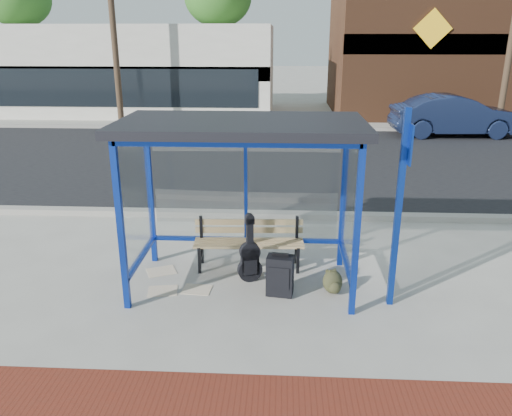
# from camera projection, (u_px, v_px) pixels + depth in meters

# --- Properties ---
(ground) EXTENTS (120.00, 120.00, 0.00)m
(ground) POSITION_uv_depth(u_px,v_px,m) (243.00, 284.00, 7.39)
(ground) COLOR #B2ADA0
(ground) RESTS_ON ground
(brick_paver_strip) EXTENTS (60.00, 1.00, 0.01)m
(brick_paver_strip) POSITION_uv_depth(u_px,v_px,m) (222.00, 406.00, 4.93)
(brick_paver_strip) COLOR maroon
(brick_paver_strip) RESTS_ON ground
(curb_near) EXTENTS (60.00, 0.25, 0.12)m
(curb_near) POSITION_uv_depth(u_px,v_px,m) (254.00, 214.00, 10.11)
(curb_near) COLOR gray
(curb_near) RESTS_ON ground
(street_asphalt) EXTENTS (60.00, 10.00, 0.00)m
(street_asphalt) POSITION_uv_depth(u_px,v_px,m) (264.00, 159.00, 14.94)
(street_asphalt) COLOR black
(street_asphalt) RESTS_ON ground
(curb_far) EXTENTS (60.00, 0.25, 0.12)m
(curb_far) POSITION_uv_depth(u_px,v_px,m) (269.00, 128.00, 19.74)
(curb_far) COLOR gray
(curb_far) RESTS_ON ground
(far_sidewalk) EXTENTS (60.00, 4.00, 0.01)m
(far_sidewalk) POSITION_uv_depth(u_px,v_px,m) (270.00, 122.00, 21.56)
(far_sidewalk) COLOR #B2ADA0
(far_sidewalk) RESTS_ON ground
(bus_shelter) EXTENTS (3.30, 1.80, 2.42)m
(bus_shelter) POSITION_uv_depth(u_px,v_px,m) (242.00, 145.00, 6.78)
(bus_shelter) COLOR #0D2B98
(bus_shelter) RESTS_ON ground
(storefront_white) EXTENTS (18.00, 6.04, 4.00)m
(storefront_white) POSITION_uv_depth(u_px,v_px,m) (87.00, 69.00, 24.18)
(storefront_white) COLOR silver
(storefront_white) RESTS_ON ground
(storefront_brown) EXTENTS (10.00, 7.08, 6.40)m
(storefront_brown) POSITION_uv_depth(u_px,v_px,m) (442.00, 43.00, 23.42)
(storefront_brown) COLOR #59331E
(storefront_brown) RESTS_ON ground
(utility_pole_west) EXTENTS (1.60, 0.24, 8.00)m
(utility_pole_west) POSITION_uv_depth(u_px,v_px,m) (113.00, 20.00, 19.02)
(utility_pole_west) COLOR #4C3826
(utility_pole_west) RESTS_ON ground
(bench) EXTENTS (1.72, 0.49, 0.80)m
(bench) POSITION_uv_depth(u_px,v_px,m) (249.00, 240.00, 7.81)
(bench) COLOR black
(bench) RESTS_ON ground
(guitar_bag) EXTENTS (0.38, 0.21, 1.00)m
(guitar_bag) POSITION_uv_depth(u_px,v_px,m) (250.00, 258.00, 7.37)
(guitar_bag) COLOR black
(guitar_bag) RESTS_ON ground
(suitcase) EXTENTS (0.40, 0.29, 0.64)m
(suitcase) POSITION_uv_depth(u_px,v_px,m) (280.00, 276.00, 6.98)
(suitcase) COLOR black
(suitcase) RESTS_ON ground
(backpack) EXTENTS (0.34, 0.32, 0.34)m
(backpack) POSITION_uv_depth(u_px,v_px,m) (333.00, 283.00, 7.08)
(backpack) COLOR #31321B
(backpack) RESTS_ON ground
(sign_post) EXTENTS (0.10, 0.33, 2.67)m
(sign_post) POSITION_uv_depth(u_px,v_px,m) (400.00, 199.00, 6.36)
(sign_post) COLOR navy
(sign_post) RESTS_ON ground
(newspaper_a) EXTENTS (0.53, 0.48, 0.01)m
(newspaper_a) POSITION_uv_depth(u_px,v_px,m) (161.00, 271.00, 7.78)
(newspaper_a) COLOR white
(newspaper_a) RESTS_ON ground
(newspaper_b) EXTENTS (0.46, 0.39, 0.01)m
(newspaper_b) POSITION_uv_depth(u_px,v_px,m) (163.00, 291.00, 7.18)
(newspaper_b) COLOR white
(newspaper_b) RESTS_ON ground
(newspaper_c) EXTENTS (0.43, 0.35, 0.01)m
(newspaper_c) POSITION_uv_depth(u_px,v_px,m) (197.00, 289.00, 7.22)
(newspaper_c) COLOR white
(newspaper_c) RESTS_ON ground
(parked_car) EXTENTS (4.62, 1.77, 1.50)m
(parked_car) POSITION_uv_depth(u_px,v_px,m) (455.00, 116.00, 18.25)
(parked_car) COLOR #172140
(parked_car) RESTS_ON ground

